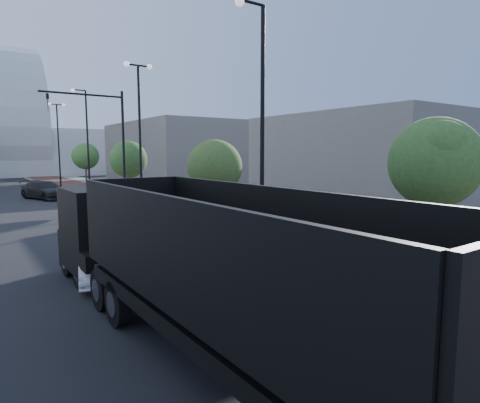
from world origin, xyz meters
TOP-DOWN VIEW (x-y plane):
  - sidewalk at (3.50, 40.00)m, footprint 7.00×140.00m
  - concrete_strip at (6.20, 40.00)m, footprint 2.40×140.00m
  - curb at (0.00, 40.00)m, footprint 0.30×140.00m
  - dump_truck at (-4.69, 7.81)m, footprint 2.67×13.37m
  - white_sedan at (-4.87, 11.30)m, footprint 2.37×4.22m
  - dark_car_far at (-2.46, 36.73)m, footprint 3.89×5.78m
  - pedestrian at (5.71, 23.95)m, footprint 0.76×0.64m
  - streetlight_1 at (0.49, 10.00)m, footprint 1.44×0.56m
  - streetlight_2 at (0.60, 22.00)m, footprint 1.72×0.56m
  - streetlight_3 at (0.49, 34.00)m, footprint 1.44×0.56m
  - streetlight_4 at (0.60, 46.00)m, footprint 1.72×0.56m
  - traffic_mast at (-0.30, 25.00)m, footprint 5.09×0.20m
  - tree_0 at (1.65, 4.02)m, footprint 2.39×2.34m
  - tree_1 at (1.65, 15.02)m, footprint 2.66×2.65m
  - tree_2 at (1.65, 27.02)m, footprint 2.67×2.67m
  - tree_3 at (1.65, 39.02)m, footprint 2.54×2.52m
  - commercial_block_ne at (16.00, 50.00)m, footprint 12.00×22.00m
  - commercial_block_e at (18.00, 20.00)m, footprint 10.00×16.00m
  - utility_cover_1 at (2.40, 8.00)m, footprint 0.50×0.50m
  - utility_cover_2 at (2.40, 19.00)m, footprint 0.50×0.50m

SIDE VIEW (x-z plane):
  - sidewalk at x=3.50m, z-range 0.00..0.12m
  - concrete_strip at x=6.20m, z-range 0.00..0.13m
  - curb at x=0.00m, z-range 0.00..0.14m
  - utility_cover_1 at x=2.40m, z-range 0.12..0.14m
  - utility_cover_2 at x=2.40m, z-range 0.12..0.14m
  - white_sedan at x=-4.87m, z-range 0.00..1.32m
  - dark_car_far at x=-2.46m, z-range 0.00..1.56m
  - pedestrian at x=5.71m, z-range 0.00..1.76m
  - dump_truck at x=-4.69m, z-range -0.26..3.09m
  - tree_1 at x=1.65m, z-range 0.99..5.64m
  - commercial_block_e at x=18.00m, z-range 0.00..7.00m
  - tree_2 at x=1.65m, z-range 1.08..5.94m
  - tree_3 at x=1.65m, z-range 1.19..6.11m
  - tree_0 at x=1.65m, z-range 1.28..6.22m
  - commercial_block_ne at x=16.00m, z-range 0.00..8.00m
  - streetlight_1 at x=0.49m, z-range -0.26..8.95m
  - streetlight_3 at x=0.49m, z-range -0.26..8.95m
  - streetlight_2 at x=0.60m, z-range 0.18..9.46m
  - streetlight_4 at x=0.60m, z-range 0.18..9.46m
  - traffic_mast at x=-0.30m, z-range 0.98..8.98m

